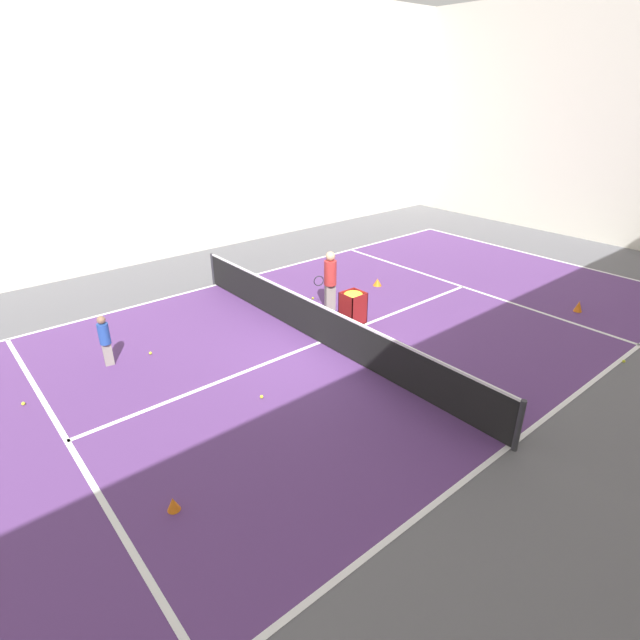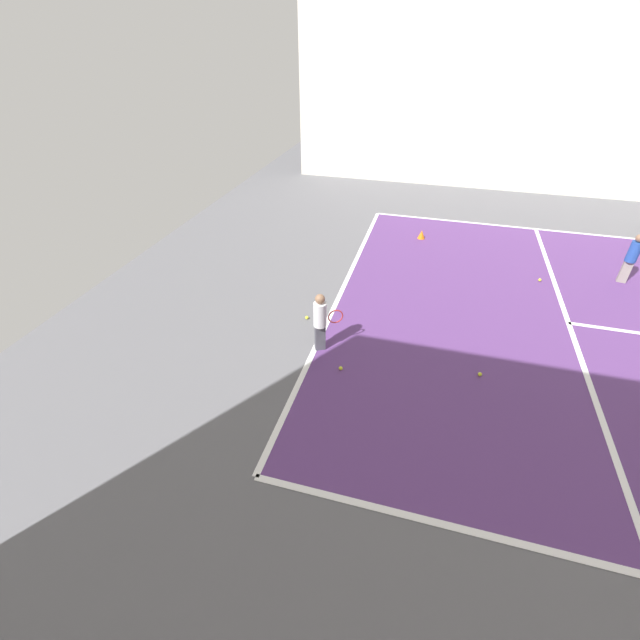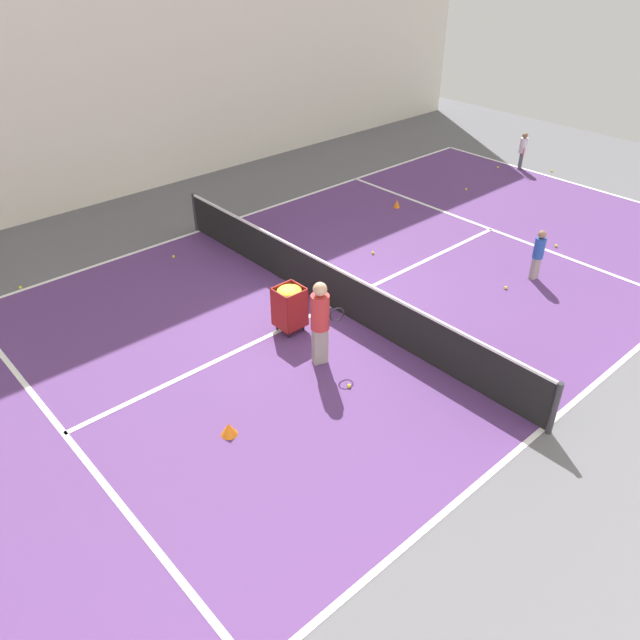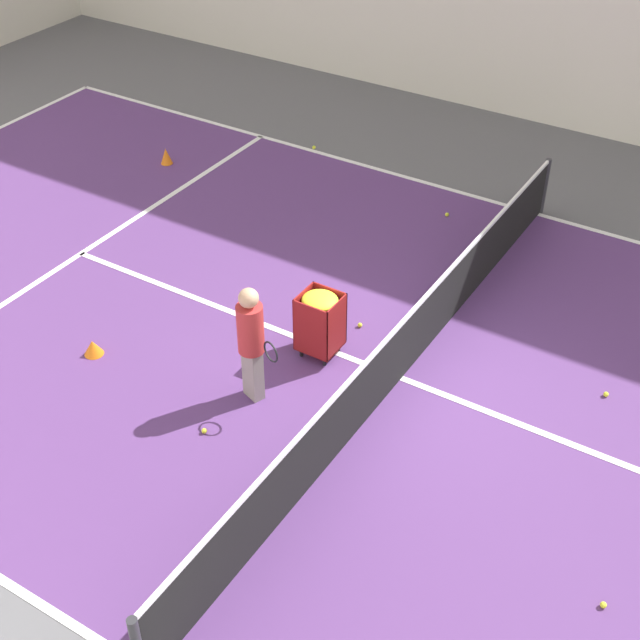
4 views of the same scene
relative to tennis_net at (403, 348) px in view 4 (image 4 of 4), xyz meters
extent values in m
plane|color=#5B5B60|center=(0.00, 0.00, -0.52)|extent=(31.92, 31.92, 0.00)
cube|color=#563370|center=(0.00, 0.00, -0.51)|extent=(10.03, 20.87, 0.00)
cube|color=white|center=(5.02, 0.00, -0.51)|extent=(0.10, 20.87, 0.00)
cube|color=white|center=(0.00, 5.74, -0.51)|extent=(10.03, 0.10, 0.00)
cube|color=white|center=(0.00, 0.00, -0.51)|extent=(0.10, 11.48, 0.00)
cylinder|color=#2D2D33|center=(5.12, 0.00, -0.02)|extent=(0.10, 0.10, 1.00)
cube|color=black|center=(0.00, 0.00, -0.03)|extent=(10.13, 0.03, 0.93)
cube|color=white|center=(0.00, 0.00, 0.46)|extent=(10.13, 0.04, 0.05)
cube|color=gray|center=(-1.30, 1.45, -0.14)|extent=(0.24, 0.31, 0.75)
cylinder|color=#B22D2D|center=(-1.30, 1.45, 0.57)|extent=(0.43, 0.43, 0.67)
sphere|color=tan|center=(-1.30, 1.45, 1.03)|extent=(0.25, 0.25, 0.25)
torus|color=black|center=(-1.37, 1.11, 0.40)|extent=(0.12, 0.28, 0.28)
cube|color=maroon|center=(-0.12, 1.18, -0.37)|extent=(0.51, 0.53, 0.02)
cube|color=maroon|center=(-0.12, 0.93, 0.03)|extent=(0.51, 0.02, 0.81)
cube|color=maroon|center=(-0.12, 1.44, 0.03)|extent=(0.51, 0.02, 0.81)
cube|color=maroon|center=(-0.37, 1.18, 0.03)|extent=(0.02, 0.53, 0.81)
cube|color=maroon|center=(0.12, 1.18, 0.03)|extent=(0.02, 0.53, 0.81)
ellipsoid|color=yellow|center=(-0.12, 1.18, 0.37)|extent=(0.47, 0.49, 0.16)
cylinder|color=black|center=(-0.30, 1.00, -0.44)|extent=(0.05, 0.05, 0.14)
cylinder|color=black|center=(0.06, 1.00, -0.44)|extent=(0.05, 0.05, 0.14)
cylinder|color=black|center=(-0.30, 1.37, -0.44)|extent=(0.05, 0.05, 0.14)
cylinder|color=black|center=(0.06, 1.37, -0.44)|extent=(0.05, 0.05, 0.14)
cone|color=orange|center=(-1.76, 3.80, -0.40)|extent=(0.27, 0.27, 0.22)
cone|color=orange|center=(3.14, 6.58, -0.36)|extent=(0.22, 0.22, 0.31)
sphere|color=yellow|center=(-2.05, -3.37, -0.48)|extent=(0.07, 0.07, 0.07)
sphere|color=yellow|center=(0.68, 1.01, -0.48)|extent=(0.07, 0.07, 0.07)
sphere|color=yellow|center=(4.14, 1.29, -0.48)|extent=(0.07, 0.07, 0.07)
sphere|color=yellow|center=(5.10, 4.56, -0.48)|extent=(0.07, 0.07, 0.07)
sphere|color=yellow|center=(1.07, -2.41, -0.48)|extent=(0.07, 0.07, 0.07)
sphere|color=yellow|center=(-2.19, 1.57, -0.48)|extent=(0.07, 0.07, 0.07)
camera|label=1|loc=(8.14, -6.84, 5.06)|focal=28.00mm
camera|label=2|loc=(8.14, -8.67, 4.43)|focal=24.00mm
camera|label=3|loc=(-8.14, 7.60, 6.38)|focal=35.00mm
camera|label=4|loc=(-8.14, -3.80, 7.19)|focal=50.00mm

